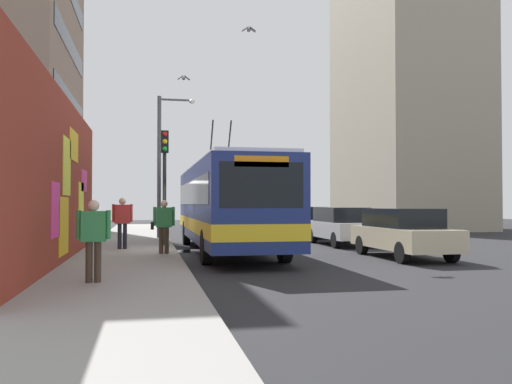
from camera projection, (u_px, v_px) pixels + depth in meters
ground_plane at (176, 253)px, 18.88m from camera, size 80.00×80.00×0.00m
sidewalk_slab at (129, 252)px, 18.56m from camera, size 48.00×3.20×0.15m
graffiti_wall at (60, 181)px, 14.70m from camera, size 14.68×0.32×4.71m
building_far_right at (404, 79)px, 38.41m from camera, size 11.68×7.13×21.30m
city_bus at (226, 203)px, 19.33m from camera, size 12.17×2.57×4.94m
parked_car_champagne at (403, 232)px, 17.15m from camera, size 4.52×1.78×1.58m
parked_car_silver at (341, 225)px, 22.56m from camera, size 4.45×1.79×1.58m
parked_car_navy at (305, 221)px, 27.72m from camera, size 4.64×1.78×1.58m
pedestrian_midblock at (122, 218)px, 18.85m from camera, size 0.24×0.71×1.79m
pedestrian_at_curb at (164, 222)px, 17.02m from camera, size 0.23×0.75×1.69m
pedestrian_near_wall at (94, 234)px, 10.79m from camera, size 0.22×0.67×1.65m
traffic_light at (165, 168)px, 20.41m from camera, size 0.49×0.28×4.38m
street_lamp at (163, 156)px, 25.15m from camera, size 0.44×1.74×6.63m
flying_pigeons at (226, 36)px, 20.13m from camera, size 6.99×2.81×1.59m
curbside_puddle at (191, 251)px, 19.67m from camera, size 1.40×1.40×0.00m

